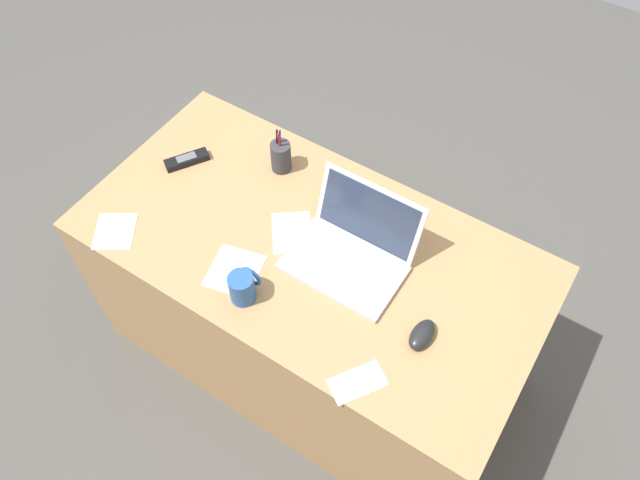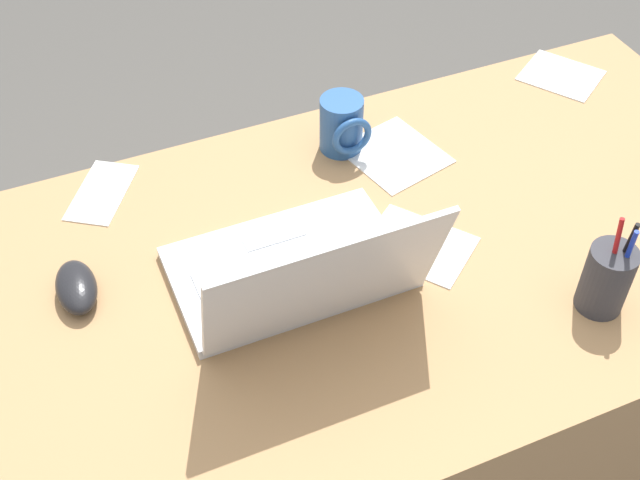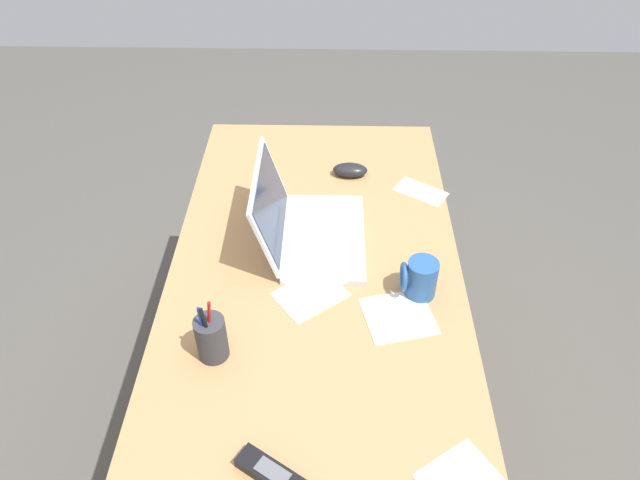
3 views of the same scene
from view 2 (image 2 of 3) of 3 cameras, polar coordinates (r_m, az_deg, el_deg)
The scene contains 9 objects.
desk at distance 1.56m, azimuth 3.06°, elevation -10.22°, with size 1.45×0.74×0.73m, color #A87C4F.
laptop at distance 1.19m, azimuth -1.42°, elevation -2.17°, with size 0.34×0.28×0.22m.
computer_mouse at distance 1.25m, azimuth -16.38°, elevation -3.12°, with size 0.06×0.11×0.04m, color black.
coffee_mug_white at distance 1.43m, azimuth 1.55°, elevation 7.87°, with size 0.07×0.09×0.10m.
pen_holder at distance 1.23m, azimuth 19.07°, elevation -2.51°, with size 0.07×0.07×0.17m.
paper_note_near_laptop at distance 1.45m, azimuth 5.14°, elevation 5.86°, with size 0.15×0.16×0.00m, color white.
paper_note_left at distance 1.29m, azimuth 6.77°, elevation -0.34°, with size 0.12×0.16×0.00m, color white.
paper_note_right at distance 1.70m, azimuth 16.20°, elevation 10.79°, with size 0.12×0.14×0.00m, color white.
paper_note_front at distance 1.42m, azimuth -14.74°, elevation 3.18°, with size 0.08×0.15×0.00m, color white.
Camera 2 is at (0.42, 0.77, 1.65)m, focal length 46.65 mm.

